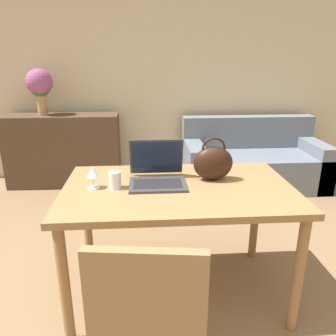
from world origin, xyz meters
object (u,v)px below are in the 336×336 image
wine_glass (93,173)px  drinking_glass (115,180)px  handbag (213,163)px  flower_vase (40,85)px  laptop (157,171)px  couch (252,163)px  chair (150,328)px

wine_glass → drinking_glass: bearing=-5.2°
handbag → flower_vase: 2.65m
laptop → drinking_glass: size_ratio=3.36×
drinking_glass → handbag: handbag is taller
couch → flower_vase: (-2.54, 0.20, 0.94)m
couch → laptop: (-1.26, -1.86, 0.56)m
chair → flower_vase: bearing=119.2°
chair → drinking_glass: bearing=109.8°
wine_glass → handbag: size_ratio=0.49×
couch → wine_glass: 2.62m
wine_glass → chair: bearing=-69.4°
drinking_glass → flower_vase: size_ratio=0.19×
couch → wine_glass: wine_glass is taller
couch → drinking_glass: bearing=-127.8°
drinking_glass → handbag: (0.62, 0.10, 0.06)m
couch → laptop: 2.31m
couch → drinking_glass: 2.53m
drinking_glass → handbag: 0.63m
wine_glass → handbag: handbag is taller
laptop → chair: bearing=-94.1°
laptop → handbag: bearing=0.2°
chair → handbag: (0.43, 0.94, 0.38)m
chair → drinking_glass: chair is taller
drinking_glass → wine_glass: (-0.13, 0.01, 0.05)m
laptop → flower_vase: size_ratio=0.65×
chair → laptop: size_ratio=2.73×
laptop → flower_vase: bearing=122.0°
couch → wine_glass: (-1.65, -1.94, 0.59)m
wine_glass → handbag: bearing=6.7°
couch → drinking_glass: drinking_glass is taller
couch → drinking_glass: size_ratio=16.28×
couch → laptop: laptop is taller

